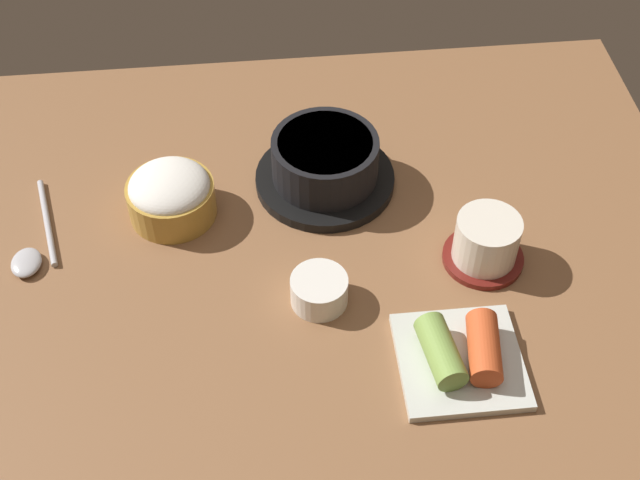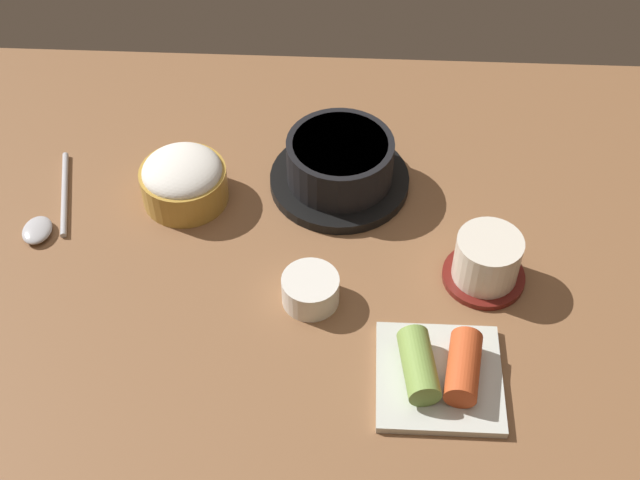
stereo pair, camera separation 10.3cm
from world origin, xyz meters
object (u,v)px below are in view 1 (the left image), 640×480
rice_bowl (171,194)px  spoon (33,252)px  tea_cup_with_saucer (486,242)px  banchan_cup_center (319,290)px  stone_pot (325,164)px  kimchi_plate (461,355)px

rice_bowl → spoon: (-16.86, -5.39, -2.69)cm
tea_cup_with_saucer → banchan_cup_center: 20.72cm
banchan_cup_center → tea_cup_with_saucer: bearing=11.6°
stone_pot → kimchi_plate: (11.65, -29.56, -1.77)cm
rice_bowl → banchan_cup_center: bearing=-43.1°
kimchi_plate → spoon: size_ratio=0.79×
stone_pot → rice_bowl: (-19.64, -3.43, -0.12)cm
rice_bowl → banchan_cup_center: (16.92, -15.84, -1.35)cm
banchan_cup_center → spoon: size_ratio=0.39×
rice_bowl → spoon: 17.91cm
tea_cup_with_saucer → spoon: 54.47cm
stone_pot → tea_cup_with_saucer: 23.14cm
stone_pot → spoon: (-36.50, -8.82, -2.81)cm
kimchi_plate → tea_cup_with_saucer: bearing=67.9°
rice_bowl → tea_cup_with_saucer: (37.18, -11.67, -0.07)cm
kimchi_plate → spoon: 52.44cm
banchan_cup_center → kimchi_plate: bearing=-35.6°
rice_bowl → tea_cup_with_saucer: size_ratio=1.12×
spoon → stone_pot: bearing=13.6°
rice_bowl → kimchi_plate: bearing=-39.9°
rice_bowl → spoon: size_ratio=0.64×
stone_pot → banchan_cup_center: 19.51cm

